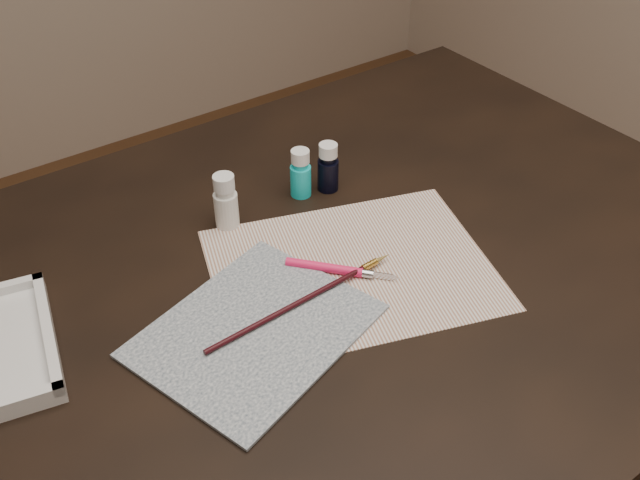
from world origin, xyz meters
TOP-DOWN VIEW (x-y plane):
  - table at (0.00, 0.00)m, footprint 1.30×0.90m
  - paper at (0.03, -0.03)m, footprint 0.45×0.39m
  - canvas at (-0.14, -0.05)m, footprint 0.33×0.29m
  - paint_bottle_white at (-0.05, 0.16)m, footprint 0.04×0.04m
  - paint_bottle_cyan at (0.08, 0.16)m, footprint 0.04×0.04m
  - paint_bottle_navy at (0.12, 0.15)m, footprint 0.03×0.03m
  - paintbrush at (-0.06, -0.05)m, footprint 0.30×0.02m
  - craft_knife at (0.02, -0.03)m, footprint 0.11×0.13m

SIDE VIEW (x-z plane):
  - table at x=0.00m, z-range 0.00..0.75m
  - paper at x=0.03m, z-range 0.75..0.75m
  - canvas at x=-0.14m, z-range 0.75..0.76m
  - craft_knife at x=0.02m, z-range 0.75..0.76m
  - paintbrush at x=-0.06m, z-range 0.76..0.76m
  - paint_bottle_cyan at x=0.08m, z-range 0.75..0.83m
  - paint_bottle_navy at x=0.12m, z-range 0.75..0.83m
  - paint_bottle_white at x=-0.05m, z-range 0.75..0.84m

